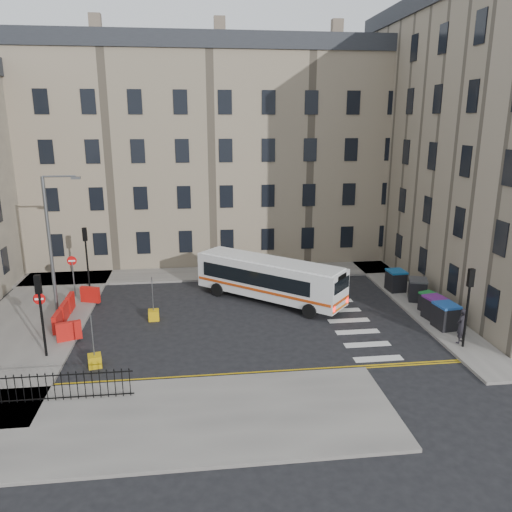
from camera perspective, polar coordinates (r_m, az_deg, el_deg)
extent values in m
plane|color=black|center=(29.71, 2.42, -6.85)|extent=(120.00, 120.00, 0.00)
cube|color=slate|center=(37.45, -8.84, -2.14)|extent=(36.00, 3.20, 0.15)
cube|color=slate|center=(35.74, 15.77, -3.41)|extent=(2.40, 26.00, 0.15)
cube|color=slate|center=(31.69, -23.94, -6.63)|extent=(6.00, 22.00, 0.15)
cube|color=slate|center=(20.59, -13.26, -17.92)|extent=(20.00, 6.00, 0.15)
cube|color=gray|center=(42.81, -10.39, 10.81)|extent=(38.00, 10.50, 16.00)
cube|color=black|center=(43.02, -10.98, 22.30)|extent=(38.30, 10.80, 1.20)
cylinder|color=black|center=(27.03, 22.89, -6.44)|extent=(0.12, 0.12, 3.20)
cube|color=black|center=(26.38, 23.35, -2.29)|extent=(0.28, 0.22, 0.90)
cylinder|color=black|center=(35.72, -18.71, -0.85)|extent=(0.12, 0.12, 3.20)
cube|color=black|center=(35.23, -18.99, 2.36)|extent=(0.28, 0.22, 0.90)
cylinder|color=black|center=(26.08, -23.18, -7.26)|extent=(0.12, 0.12, 3.20)
cube|color=black|center=(25.40, -23.66, -2.98)|extent=(0.28, 0.22, 0.90)
cylinder|color=#595B5E|center=(31.14, -22.48, 1.04)|extent=(0.20, 0.20, 8.00)
cube|color=#595B5E|center=(30.47, -23.26, 8.47)|extent=(0.50, 0.22, 0.14)
cylinder|color=#595B5E|center=(34.07, -20.12, -2.45)|extent=(0.08, 0.08, 2.40)
cube|color=red|center=(33.66, -20.35, -0.02)|extent=(0.60, 0.04, 0.60)
cylinder|color=#595B5E|center=(27.70, -23.26, -6.85)|extent=(0.08, 0.08, 2.40)
cube|color=red|center=(27.20, -23.59, -3.92)|extent=(0.60, 0.04, 0.60)
cube|color=red|center=(29.20, -21.76, -7.03)|extent=(0.25, 1.25, 1.00)
cube|color=red|center=(30.55, -21.07, -5.97)|extent=(0.25, 1.25, 1.00)
cube|color=red|center=(31.91, -20.45, -5.00)|extent=(0.25, 1.25, 1.00)
cube|color=red|center=(32.91, -18.42, -4.20)|extent=(1.26, 0.66, 1.00)
cube|color=red|center=(27.82, -20.61, -8.03)|extent=(1.26, 0.66, 1.00)
cube|color=black|center=(22.41, -24.08, -12.48)|extent=(7.80, 0.04, 0.04)
cube|color=black|center=(22.88, -23.80, -14.75)|extent=(7.80, 0.04, 0.04)
cube|color=silver|center=(31.50, 1.53, -2.50)|extent=(8.92, 8.13, 2.24)
cube|color=black|center=(30.78, -0.29, -2.57)|extent=(6.00, 5.19, 0.90)
cube|color=black|center=(32.59, 1.93, -1.55)|extent=(6.00, 5.19, 0.90)
cube|color=black|center=(34.21, -5.46, -0.71)|extent=(1.33, 1.53, 0.98)
cube|color=black|center=(29.16, 9.77, -3.28)|extent=(1.33, 1.53, 0.72)
cube|color=#B63C0F|center=(30.77, 0.39, -3.99)|extent=(7.35, 6.35, 0.16)
cube|color=#B63C0F|center=(32.58, 2.60, -2.88)|extent=(7.35, 6.35, 0.16)
cube|color=#FF0C0C|center=(28.80, 8.94, -6.05)|extent=(0.17, 0.18, 0.36)
cube|color=#FF0C0C|center=(30.33, 10.39, -4.99)|extent=(0.17, 0.18, 0.36)
cylinder|color=black|center=(32.81, -4.44, -3.86)|extent=(0.84, 0.77, 0.90)
cylinder|color=black|center=(34.50, -2.14, -2.85)|extent=(0.84, 0.77, 0.90)
cylinder|color=black|center=(29.33, 6.14, -6.29)|extent=(0.84, 0.77, 0.90)
cylinder|color=black|center=(31.20, 8.07, -5.00)|extent=(0.84, 0.77, 0.90)
cube|color=black|center=(29.36, 20.85, -6.54)|extent=(1.17, 1.32, 1.26)
cube|color=#1C4C9A|center=(29.12, 20.98, -5.27)|extent=(1.23, 1.38, 0.13)
cube|color=black|center=(30.46, 19.72, -5.70)|extent=(1.17, 1.30, 1.20)
cube|color=#641F76|center=(30.24, 19.84, -4.53)|extent=(1.23, 1.36, 0.12)
cube|color=black|center=(31.55, 19.18, -5.09)|extent=(1.14, 1.21, 1.02)
cube|color=#1A7831|center=(31.37, 19.27, -4.12)|extent=(1.19, 1.27, 0.11)
cube|color=black|center=(33.16, 17.96, -3.77)|extent=(1.39, 1.49, 1.26)
cube|color=#363639|center=(32.94, 18.06, -2.63)|extent=(1.47, 1.56, 0.13)
cube|color=black|center=(34.59, 15.68, -2.80)|extent=(1.10, 1.26, 1.26)
cube|color=#155084|center=(34.38, 15.76, -1.70)|extent=(1.16, 1.32, 0.13)
imported|color=black|center=(27.67, 22.43, -7.38)|extent=(0.81, 0.74, 1.86)
cube|color=#CF9E0B|center=(29.60, -11.61, -6.63)|extent=(0.64, 0.64, 0.60)
cube|color=#BF970B|center=(25.03, -17.94, -11.33)|extent=(0.72, 0.72, 0.60)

